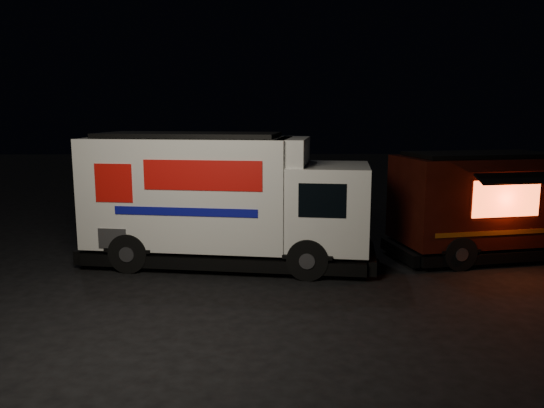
{
  "coord_description": "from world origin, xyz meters",
  "views": [
    {
      "loc": [
        -0.17,
        -11.4,
        3.93
      ],
      "look_at": [
        0.08,
        2.0,
        1.63
      ],
      "focal_mm": 35.0,
      "sensor_mm": 36.0,
      "label": 1
    }
  ],
  "objects": [
    {
      "name": "white_truck",
      "position": [
        -1.05,
        2.24,
        1.72
      ],
      "size": [
        7.88,
        3.72,
        3.43
      ],
      "primitive_type": null,
      "rotation": [
        0.0,
        0.0,
        -0.15
      ],
      "color": "silver",
      "rests_on": "ground"
    },
    {
      "name": "red_truck",
      "position": [
        6.45,
        2.81,
        1.45
      ],
      "size": [
        6.52,
        3.37,
        2.89
      ],
      "primitive_type": null,
      "rotation": [
        0.0,
        0.0,
        0.18
      ],
      "color": "#360F09",
      "rests_on": "ground"
    },
    {
      "name": "ground",
      "position": [
        0.0,
        0.0,
        0.0
      ],
      "size": [
        80.0,
        80.0,
        0.0
      ],
      "primitive_type": "plane",
      "color": "black",
      "rests_on": "ground"
    }
  ]
}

